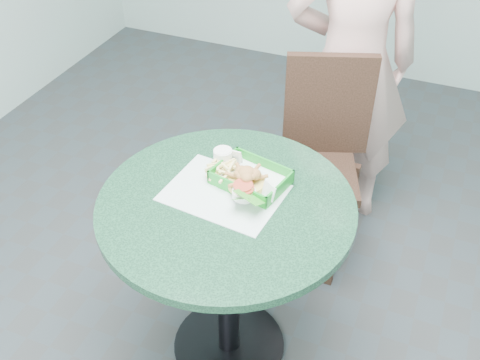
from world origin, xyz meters
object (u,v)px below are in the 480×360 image
at_px(dining_chair, 319,149).
at_px(diner_person, 352,54).
at_px(crab_sandwich, 249,183).
at_px(sauce_ramekin, 217,163).
at_px(cafe_table, 227,244).
at_px(food_basket, 251,184).

xyz_separation_m(dining_chair, diner_person, (0.04, 0.28, 0.32)).
height_order(crab_sandwich, sauce_ramekin, crab_sandwich).
height_order(dining_chair, sauce_ramekin, dining_chair).
relative_size(crab_sandwich, sauce_ramekin, 1.92).
distance_m(cafe_table, diner_person, 1.04).
relative_size(cafe_table, food_basket, 3.58).
relative_size(dining_chair, food_basket, 4.05).
bearing_deg(sauce_ramekin, cafe_table, -56.72).
relative_size(food_basket, crab_sandwich, 1.86).
distance_m(dining_chair, diner_person, 0.43).
height_order(cafe_table, food_basket, food_basket).
height_order(cafe_table, crab_sandwich, crab_sandwich).
distance_m(diner_person, sauce_ramekin, 0.89).
bearing_deg(food_basket, sauce_ramekin, 170.44).
xyz_separation_m(diner_person, sauce_ramekin, (-0.25, -0.86, -0.05)).
xyz_separation_m(food_basket, sauce_ramekin, (-0.13, 0.02, 0.04)).
bearing_deg(dining_chair, diner_person, 63.13).
distance_m(cafe_table, sauce_ramekin, 0.28).
bearing_deg(cafe_table, dining_chair, 80.38).
bearing_deg(diner_person, cafe_table, 59.76).
height_order(diner_person, crab_sandwich, diner_person).
xyz_separation_m(food_basket, crab_sandwich, (0.01, -0.03, 0.03)).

